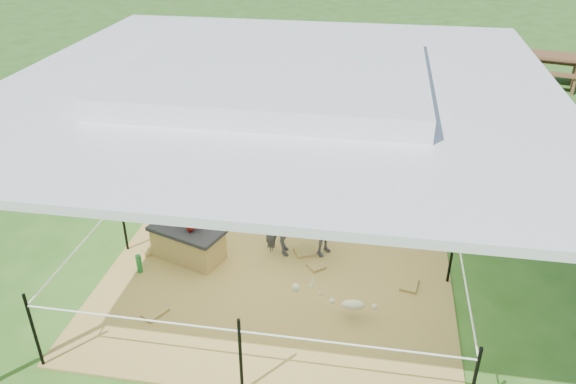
% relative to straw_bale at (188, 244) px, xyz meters
% --- Properties ---
extents(ground, '(90.00, 90.00, 0.00)m').
position_rel_straw_bale_xyz_m(ground, '(1.31, 0.04, -0.24)').
color(ground, '#2D5919').
rests_on(ground, ground).
extents(hay_patch, '(4.60, 4.60, 0.03)m').
position_rel_straw_bale_xyz_m(hay_patch, '(1.31, 0.04, -0.23)').
color(hay_patch, brown).
rests_on(hay_patch, ground).
extents(canopy_tent, '(6.30, 6.30, 2.90)m').
position_rel_straw_bale_xyz_m(canopy_tent, '(1.31, 0.04, 2.45)').
color(canopy_tent, silver).
rests_on(canopy_tent, ground).
extents(rope_fence, '(4.54, 4.54, 1.00)m').
position_rel_straw_bale_xyz_m(rope_fence, '(1.31, 0.04, 0.40)').
color(rope_fence, black).
rests_on(rope_fence, ground).
extents(straw_bale, '(1.07, 0.77, 0.43)m').
position_rel_straw_bale_xyz_m(straw_bale, '(0.00, 0.00, 0.00)').
color(straw_bale, '#B08240').
rests_on(straw_bale, hay_patch).
extents(dark_cloth, '(1.15, 0.84, 0.05)m').
position_rel_straw_bale_xyz_m(dark_cloth, '(0.00, -0.00, 0.24)').
color(dark_cloth, black).
rests_on(dark_cloth, straw_bale).
extents(woman, '(0.40, 0.49, 1.16)m').
position_rel_straw_bale_xyz_m(woman, '(0.10, -0.00, 0.79)').
color(woman, red).
rests_on(woman, straw_bale).
extents(green_bottle, '(0.10, 0.10, 0.27)m').
position_rel_straw_bale_xyz_m(green_bottle, '(-0.55, -0.45, -0.08)').
color(green_bottle, '#186F2C').
rests_on(green_bottle, hay_patch).
extents(pony, '(1.18, 0.68, 0.94)m').
position_rel_straw_bale_xyz_m(pony, '(1.61, 0.27, 0.25)').
color(pony, '#505055').
rests_on(pony, hay_patch).
extents(pink_hat, '(0.29, 0.29, 0.14)m').
position_rel_straw_bale_xyz_m(pink_hat, '(1.61, 0.27, 0.79)').
color(pink_hat, pink).
rests_on(pink_hat, pony).
extents(foal, '(0.86, 0.52, 0.46)m').
position_rel_straw_bale_xyz_m(foal, '(2.36, -0.89, 0.02)').
color(foal, '#C1B68D').
rests_on(foal, hay_patch).
extents(trash_barrel, '(0.79, 0.79, 0.98)m').
position_rel_straw_bale_xyz_m(trash_barrel, '(4.51, 6.23, 0.24)').
color(trash_barrel, blue).
rests_on(trash_barrel, ground).
extents(picnic_table_near, '(2.07, 1.58, 0.81)m').
position_rel_straw_bale_xyz_m(picnic_table_near, '(3.37, 8.79, 0.16)').
color(picnic_table_near, '#51341B').
rests_on(picnic_table_near, ground).
extents(picnic_table_far, '(2.21, 1.82, 0.80)m').
position_rel_straw_bale_xyz_m(picnic_table_far, '(6.68, 9.17, 0.16)').
color(picnic_table_far, '#52391C').
rests_on(picnic_table_far, ground).
extents(distant_person, '(0.63, 0.57, 1.05)m').
position_rel_straw_bale_xyz_m(distant_person, '(3.10, 7.05, 0.28)').
color(distant_person, '#316DBA').
rests_on(distant_person, ground).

